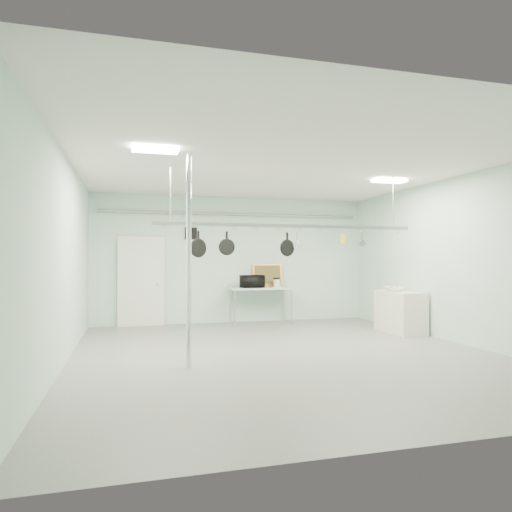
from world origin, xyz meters
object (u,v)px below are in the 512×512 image
object	(u,v)px
skillet_right	(287,244)
prep_table	(261,290)
coffee_canister	(277,283)
side_cabinet	(400,312)
skillet_left	(198,244)
skillet_mid	(227,243)
chrome_pole	(189,260)
pot_rack	(289,224)
microwave	(252,281)
fruit_bowl	(394,289)

from	to	relation	value
skillet_right	prep_table	bearing A→B (deg)	67.76
coffee_canister	skillet_right	bearing A→B (deg)	-104.62
side_cabinet	coffee_canister	world-z (taller)	coffee_canister
skillet_left	skillet_mid	distance (m)	0.49
chrome_pole	prep_table	world-z (taller)	chrome_pole
skillet_left	skillet_right	size ratio (longest dim) A/B	1.05
chrome_pole	skillet_right	world-z (taller)	chrome_pole
prep_table	skillet_left	bearing A→B (deg)	-121.60
pot_rack	microwave	bearing A→B (deg)	87.33
prep_table	skillet_mid	xyz separation A→B (m)	(-1.54, -3.30, 1.05)
prep_table	fruit_bowl	bearing A→B (deg)	-40.82
pot_rack	fruit_bowl	bearing A→B (deg)	22.50
chrome_pole	fruit_bowl	size ratio (longest dim) A/B	7.60
chrome_pole	microwave	bearing A→B (deg)	63.35
chrome_pole	microwave	distance (m)	4.60
chrome_pole	skillet_right	distance (m)	2.08
prep_table	pot_rack	bearing A→B (deg)	-96.91
side_cabinet	skillet_mid	xyz separation A→B (m)	(-4.09, -1.10, 1.44)
skillet_mid	side_cabinet	bearing A→B (deg)	39.09
side_cabinet	chrome_pole	bearing A→B (deg)	-157.59
skillet_mid	skillet_right	distance (m)	1.10
chrome_pole	pot_rack	xyz separation A→B (m)	(1.90, 0.90, 0.63)
microwave	fruit_bowl	xyz separation A→B (m)	(2.70, -2.00, -0.11)
chrome_pole	skillet_left	size ratio (longest dim) A/B	7.37
prep_table	skillet_left	xyz separation A→B (m)	(-2.03, -3.30, 1.04)
skillet_mid	prep_table	bearing A→B (deg)	89.00
coffee_canister	skillet_right	distance (m)	3.52
fruit_bowl	skillet_right	distance (m)	3.26
side_cabinet	skillet_mid	bearing A→B (deg)	-164.95
microwave	pot_rack	bearing A→B (deg)	85.39
chrome_pole	skillet_left	world-z (taller)	chrome_pole
pot_rack	microwave	distance (m)	3.39
coffee_canister	skillet_right	xyz separation A→B (m)	(-0.86, -3.30, 0.88)
pot_rack	microwave	xyz separation A→B (m)	(0.15, 3.18, -1.17)
side_cabinet	skillet_left	size ratio (longest dim) A/B	2.76
chrome_pole	pot_rack	distance (m)	2.19
prep_table	microwave	xyz separation A→B (m)	(-0.25, -0.12, 0.23)
microwave	coffee_canister	world-z (taller)	microwave
skillet_left	skillet_mid	world-z (taller)	same
pot_rack	skillet_mid	bearing A→B (deg)	180.00
prep_table	pot_rack	xyz separation A→B (m)	(-0.40, -3.30, 1.40)
coffee_canister	skillet_mid	xyz separation A→B (m)	(-1.96, -3.30, 0.88)
chrome_pole	skillet_mid	size ratio (longest dim) A/B	8.03
chrome_pole	skillet_left	xyz separation A→B (m)	(0.27, 0.90, 0.27)
skillet_left	prep_table	bearing A→B (deg)	32.37
fruit_bowl	skillet_mid	bearing A→B (deg)	-163.52
skillet_right	coffee_canister	bearing A→B (deg)	60.75
prep_table	skillet_right	distance (m)	3.49
microwave	fruit_bowl	size ratio (longest dim) A/B	1.31
prep_table	pot_rack	distance (m)	3.61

